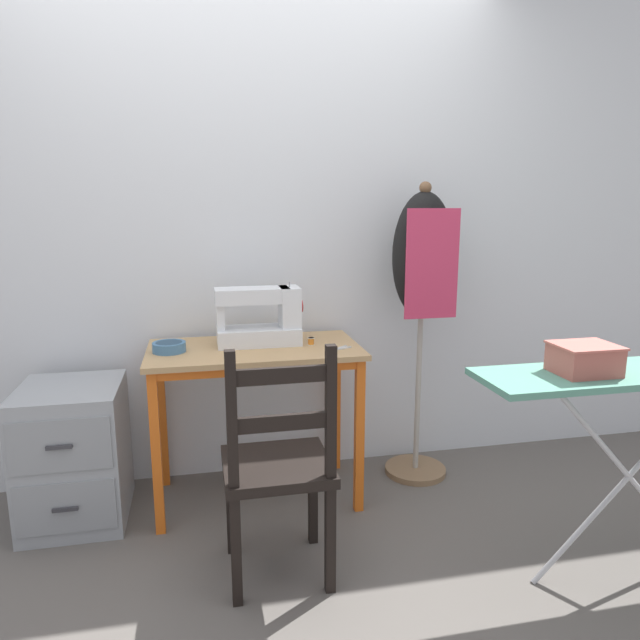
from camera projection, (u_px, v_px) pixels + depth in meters
ground_plane at (264, 525)px, 2.54m from camera, size 14.00×14.00×0.00m
wall_back at (245, 230)px, 2.85m from camera, size 10.00×0.05×2.55m
sewing_table at (255, 370)px, 2.65m from camera, size 0.97×0.53×0.75m
sewing_machine at (263, 318)px, 2.68m from camera, size 0.40×0.19×0.29m
fabric_bowl at (169, 347)px, 2.55m from camera, size 0.15×0.15×0.04m
scissors at (335, 350)px, 2.59m from camera, size 0.13×0.10×0.01m
thread_spool_near_machine at (311, 341)px, 2.68m from camera, size 0.03×0.03×0.04m
wooden_chair at (278, 468)px, 2.11m from camera, size 0.40×0.38×0.94m
filing_cabinet at (74, 453)px, 2.55m from camera, size 0.43×0.49×0.62m
dress_form at (423, 272)px, 2.82m from camera, size 0.32×0.32×1.51m
ironing_board at (640, 382)px, 2.08m from camera, size 1.23×0.31×0.83m
storage_box at (584, 359)px, 2.00m from camera, size 0.21×0.18×0.11m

